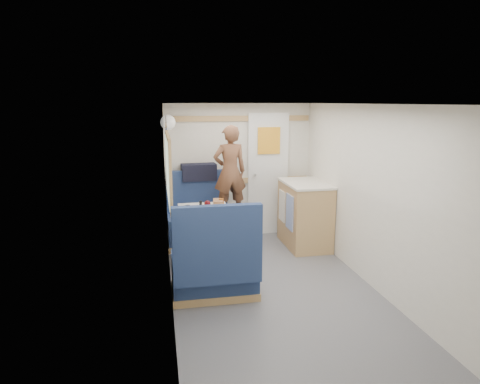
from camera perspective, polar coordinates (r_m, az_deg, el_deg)
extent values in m
plane|color=#515156|center=(4.66, 5.12, -13.83)|extent=(4.50, 4.50, 0.00)
plane|color=silver|center=(4.20, 5.64, 11.59)|extent=(4.50, 4.50, 0.00)
cube|color=silver|center=(6.47, -0.18, 2.87)|extent=(2.20, 0.02, 2.00)
cube|color=silver|center=(4.15, -9.38, -2.46)|extent=(0.02, 4.50, 2.00)
cube|color=silver|center=(4.74, 18.25, -1.12)|extent=(0.02, 4.50, 2.00)
cube|color=#A97F4C|center=(6.47, -0.15, 1.53)|extent=(2.15, 0.02, 0.08)
cube|color=#A97F4C|center=(6.37, -0.16, 9.78)|extent=(2.15, 0.02, 0.08)
cube|color=#AFBEA1|center=(5.09, -9.58, 3.05)|extent=(0.04, 1.30, 0.72)
cube|color=white|center=(6.55, 3.74, 2.33)|extent=(0.62, 0.04, 1.86)
cube|color=orange|center=(6.45, 3.87, 6.85)|extent=(0.34, 0.03, 0.40)
cylinder|color=silver|center=(6.44, 1.96, 2.38)|extent=(0.04, 0.10, 0.04)
cube|color=white|center=(5.22, -4.65, -2.75)|extent=(0.62, 0.92, 0.04)
cylinder|color=silver|center=(5.32, -4.59, -6.39)|extent=(0.08, 0.08, 0.66)
cylinder|color=silver|center=(5.44, -4.53, -9.74)|extent=(0.36, 0.36, 0.03)
cube|color=#162048|center=(6.12, -5.41, -5.17)|extent=(0.88, 0.50, 0.45)
cube|color=#162048|center=(6.28, -5.73, -0.72)|extent=(0.88, 0.10, 0.80)
cube|color=#A97F4C|center=(6.18, -5.37, -6.81)|extent=(0.90, 0.52, 0.08)
cube|color=#162048|center=(4.62, -3.44, -10.95)|extent=(0.88, 0.50, 0.45)
cube|color=#162048|center=(4.21, -3.01, -7.09)|extent=(0.88, 0.10, 0.80)
cube|color=#A97F4C|center=(4.70, -3.41, -13.03)|extent=(0.90, 0.52, 0.08)
cube|color=#A97F4C|center=(6.27, -5.81, 1.41)|extent=(0.90, 0.14, 0.04)
sphere|color=white|center=(5.88, -9.58, 9.14)|extent=(0.20, 0.20, 0.20)
cube|color=#A97F4C|center=(6.13, 8.61, -3.04)|extent=(0.54, 0.90, 0.90)
cube|color=silver|center=(6.03, 8.75, 1.14)|extent=(0.56, 0.92, 0.03)
cube|color=#5972B2|center=(5.85, 6.64, -2.69)|extent=(0.01, 0.30, 0.48)
cube|color=silver|center=(6.19, 5.64, -1.87)|extent=(0.01, 0.28, 0.44)
imported|color=brown|center=(5.87, -1.36, 2.74)|extent=(0.49, 0.35, 1.27)
cube|color=black|center=(6.25, -5.52, 2.68)|extent=(0.51, 0.27, 0.24)
cube|color=white|center=(4.99, -3.89, -3.09)|extent=(0.24, 0.32, 0.02)
sphere|color=orange|center=(5.02, -2.09, -2.46)|extent=(0.07, 0.07, 0.07)
cube|color=#D3BE7A|center=(4.96, -2.72, -2.87)|extent=(0.10, 0.08, 0.03)
cylinder|color=white|center=(5.07, -4.34, -2.94)|extent=(0.06, 0.06, 0.01)
cylinder|color=white|center=(5.05, -4.35, -2.37)|extent=(0.01, 0.01, 0.10)
sphere|color=#47070C|center=(5.04, -4.37, -1.54)|extent=(0.08, 0.08, 0.08)
cylinder|color=white|center=(5.04, -7.02, -2.43)|extent=(0.07, 0.07, 0.11)
cylinder|color=#8D4714|center=(5.40, -2.50, -1.43)|extent=(0.07, 0.07, 0.10)
cylinder|color=black|center=(5.34, -5.27, -1.69)|extent=(0.04, 0.04, 0.10)
cylinder|color=white|center=(5.18, -4.81, -2.10)|extent=(0.04, 0.04, 0.10)
cube|color=brown|center=(5.39, -2.95, -1.55)|extent=(0.14, 0.23, 0.09)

